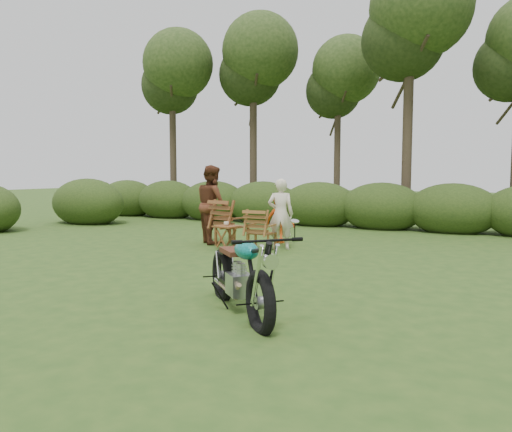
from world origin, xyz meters
The scene contains 10 objects.
ground centered at (0.00, 0.00, 0.00)m, with size 80.00×80.00×0.00m, color #274818.
tree_line centered at (0.50, 9.74, 3.81)m, with size 22.52×11.62×8.14m.
motorcycle centered at (0.69, -0.81, 0.00)m, with size 2.10×0.80×1.20m, color #0DB4AD, non-canonical shape.
lawn_chair_right centered at (-1.26, 3.58, 0.00)m, with size 0.61×0.61×0.89m, color brown, non-canonical shape.
lawn_chair_left centered at (-2.20, 3.90, 0.00)m, with size 0.72×0.72×1.05m, color #5C3017, non-canonical shape.
side_table centered at (-1.95, 3.24, 0.27)m, with size 0.52×0.44×0.54m, color brown, non-canonical shape.
cup centered at (-1.97, 3.28, 0.58)m, with size 0.11×0.11×0.09m, color beige.
adult_a centered at (-0.98, 3.93, 0.00)m, with size 0.57×0.37×1.55m, color #F0E0C5.
adult_b centered at (-2.80, 4.02, 0.00)m, with size 0.90×0.70×1.86m, color #542A18.
child centered at (-1.40, 4.78, 0.00)m, with size 0.77×0.44×1.19m, color #D34513.
Camera 1 is at (3.64, -5.95, 1.69)m, focal length 35.00 mm.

